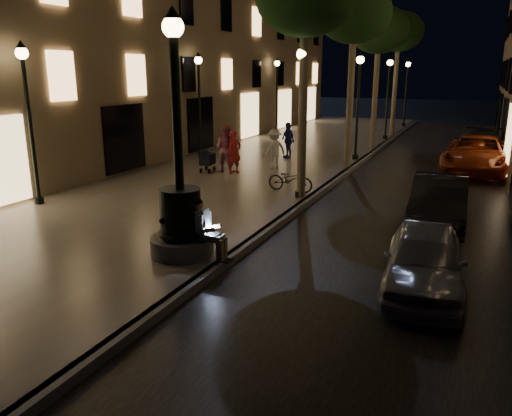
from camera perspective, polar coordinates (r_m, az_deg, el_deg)
The scene contains 27 objects.
ground at distance 22.84m, azimuth 11.40°, elevation 4.58°, with size 120.00×120.00×0.00m, color black.
cobble_lane at distance 22.40m, azimuth 18.91°, elevation 3.87°, with size 6.00×45.00×0.02m, color black.
promenade at distance 23.97m, azimuth 2.01°, elevation 5.62°, with size 8.00×45.00×0.20m, color #645F58.
curb_strip at distance 22.82m, azimuth 11.41°, elevation 4.82°, with size 0.25×45.00×0.20m, color #59595B.
building_left at distance 30.23m, azimuth -10.81°, elevation 21.46°, with size 8.00×36.00×15.00m, color #7A654C.
fountain_lamppost at distance 11.03m, azimuth -8.62°, elevation -0.27°, with size 1.40×1.40×5.21m.
seated_man_laptop at distance 10.81m, azimuth -5.80°, elevation -2.18°, with size 0.96×0.33×1.33m.
tree_second at distance 21.64m, azimuth 11.16°, elevation 20.88°, with size 3.00×3.00×7.40m.
tree_third at distance 27.49m, azimuth 13.89°, elevation 19.08°, with size 3.00×3.00×7.20m.
tree_far at distance 33.40m, azimuth 16.02°, elevation 18.71°, with size 3.00×3.00×7.50m.
lamp_curb_a at distance 15.80m, azimuth 5.21°, elevation 11.98°, with size 0.36×0.36×4.81m.
lamp_curb_b at distance 23.51m, azimuth 11.64°, elevation 12.82°, with size 0.36×0.36×4.81m.
lamp_curb_c at distance 31.37m, azimuth 14.89°, elevation 13.18°, with size 0.36×0.36×4.81m.
lamp_curb_d at distance 39.28m, azimuth 16.84°, elevation 13.38°, with size 0.36×0.36×4.81m.
lamp_left_a at distance 16.38m, azimuth -24.63°, elevation 10.80°, with size 0.36×0.36×4.81m.
lamp_left_b at distance 24.23m, azimuth -6.51°, elevation 13.09°, with size 0.36×0.36×4.81m.
lamp_left_c at distance 33.26m, azimuth 2.40°, elevation 13.76°, with size 0.36×0.36×4.81m.
stroller at distance 20.31m, azimuth -5.58°, elevation 5.58°, with size 0.52×1.04×1.05m.
car_front at distance 10.23m, azimuth 18.69°, elevation -5.62°, with size 1.48×3.69×1.26m, color #A9ADB1.
car_second at distance 14.70m, azimuth 20.16°, elevation 0.73°, with size 1.43×4.11×1.35m, color black.
car_third at distance 23.15m, azimuth 23.93°, elevation 5.64°, with size 2.55×5.53×1.54m, color maroon.
car_rear at distance 26.29m, azimuth 24.45°, elevation 6.46°, with size 1.98×4.87×1.41m, color #2E2F34.
pedestrian_red at distance 19.95m, azimuth -2.48°, elevation 6.41°, with size 0.62×0.41×1.70m, color red.
pedestrian_pink at distance 20.28m, azimuth -3.46°, elevation 6.84°, with size 0.93×0.72×1.91m, color #C16685.
pedestrian_white at distance 20.92m, azimuth 2.11°, elevation 6.77°, with size 1.07×0.62×1.66m, color white.
pedestrian_blue at distance 23.65m, azimuth 3.67°, elevation 7.74°, with size 0.98×0.41×1.66m, color navy.
bicycle at distance 16.93m, azimuth 3.95°, elevation 3.28°, with size 0.55×1.59×0.84m, color black.
Camera 1 is at (4.74, -6.95, 4.15)m, focal length 35.00 mm.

